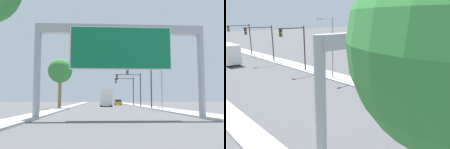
% 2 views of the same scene
% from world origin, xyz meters
% --- Properties ---
extents(sidewalk_right, '(3.00, 120.00, 0.15)m').
position_xyz_m(sidewalk_right, '(7.75, 60.00, 0.07)').
color(sidewalk_right, '#AEAEAE').
rests_on(sidewalk_right, ground).
extents(median_strip_left, '(2.00, 120.00, 0.15)m').
position_xyz_m(median_strip_left, '(-7.25, 60.00, 0.07)').
color(median_strip_left, '#AEAEAE').
rests_on(median_strip_left, ground).
extents(sign_gantry, '(13.43, 0.73, 7.36)m').
position_xyz_m(sign_gantry, '(0.00, 17.87, 5.53)').
color(sign_gantry, '#9EA0A5').
rests_on(sign_gantry, ground).
extents(car_far_center, '(1.76, 4.62, 1.36)m').
position_xyz_m(car_far_center, '(0.00, 64.21, 0.65)').
color(car_far_center, navy).
rests_on(car_far_center, ground).
extents(car_far_right, '(1.78, 4.20, 1.42)m').
position_xyz_m(car_far_right, '(3.50, 63.57, 0.67)').
color(car_far_right, gold).
rests_on(car_far_right, ground).
extents(truck_box_primary, '(2.45, 7.71, 3.57)m').
position_xyz_m(truck_box_primary, '(0.00, 52.21, 1.80)').
color(truck_box_primary, red).
rests_on(truck_box_primary, ground).
extents(traffic_light_near_intersection, '(4.25, 0.32, 6.90)m').
position_xyz_m(traffic_light_near_intersection, '(5.50, 38.00, 4.60)').
color(traffic_light_near_intersection, '#2D2D30').
rests_on(traffic_light_near_intersection, ground).
extents(traffic_light_mid_block, '(5.22, 0.32, 6.70)m').
position_xyz_m(traffic_light_mid_block, '(5.14, 48.00, 4.55)').
color(traffic_light_mid_block, '#2D2D30').
rests_on(traffic_light_mid_block, ground).
extents(traffic_light_far_intersection, '(4.67, 0.32, 6.75)m').
position_xyz_m(traffic_light_far_intersection, '(5.34, 58.00, 4.54)').
color(traffic_light_far_intersection, '#2D2D30').
rests_on(traffic_light_far_intersection, ground).
extents(palm_tree_background, '(3.96, 3.96, 8.12)m').
position_xyz_m(palm_tree_background, '(-7.94, 39.65, 6.05)').
color(palm_tree_background, '#8C704C').
rests_on(palm_tree_background, ground).
extents(street_lamp_right, '(2.53, 0.28, 8.13)m').
position_xyz_m(street_lamp_right, '(6.53, 31.81, 4.82)').
color(street_lamp_right, '#9EA0A5').
rests_on(street_lamp_right, ground).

